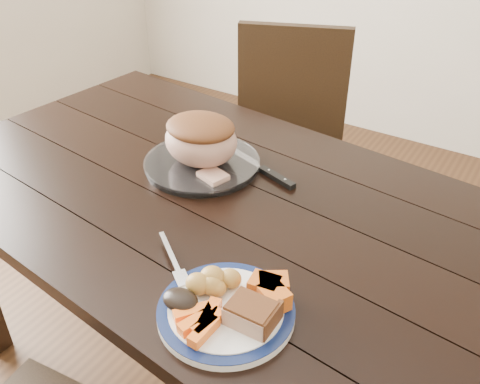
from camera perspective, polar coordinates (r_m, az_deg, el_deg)
The scene contains 14 objects.
dining_table at distance 1.38m, azimuth -2.36°, elevation -3.57°, with size 1.69×1.07×0.75m.
chair_far at distance 2.06m, azimuth 5.04°, elevation 5.56°, with size 0.55×0.55×0.93m.
dinner_plate at distance 1.01m, azimuth -1.50°, elevation -12.68°, with size 0.26×0.26×0.02m, color white.
plate_rim at distance 1.01m, azimuth -1.50°, elevation -12.34°, with size 0.26×0.26×0.02m, color #0E1A46.
serving_platter at distance 1.44m, azimuth -4.07°, elevation 2.92°, with size 0.30×0.30×0.02m, color white.
pork_slice at distance 0.97m, azimuth 1.19°, elevation -12.90°, with size 0.08×0.07×0.04m, color tan.
roasted_potatoes at distance 1.03m, azimuth -2.95°, elevation -9.54°, with size 0.09×0.09×0.04m.
carrot_batons at distance 0.97m, azimuth -4.09°, elevation -13.54°, with size 0.08×0.11×0.02m.
pumpkin_wedges at distance 1.01m, azimuth 3.29°, elevation -10.40°, with size 0.09×0.09×0.04m.
dark_mushroom at distance 1.00m, azimuth -6.36°, elevation -11.39°, with size 0.07×0.05×0.03m, color black.
fork at distance 1.10m, azimuth -7.02°, elevation -7.45°, with size 0.15×0.12×0.00m.
roast_joint at distance 1.40m, azimuth -4.19°, elevation 5.47°, with size 0.20×0.17×0.13m, color tan.
cut_slice at distance 1.35m, azimuth -2.89°, elevation 1.66°, with size 0.07×0.06×0.02m, color tan.
carving_knife at distance 1.41m, azimuth 2.82°, elevation 2.17°, with size 0.31×0.11×0.01m.
Camera 1 is at (0.64, -0.90, 1.49)m, focal length 40.00 mm.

